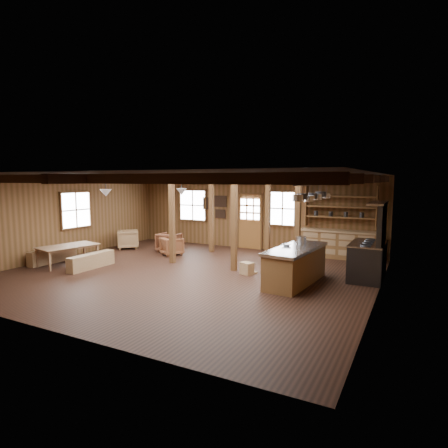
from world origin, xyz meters
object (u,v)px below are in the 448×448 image
at_px(dining_table, 69,255).
at_px(armchair_b, 172,246).
at_px(commercial_range, 370,255).
at_px(armchair_c, 128,239).
at_px(kitchen_island, 296,265).
at_px(armchair_a, 169,242).

bearing_deg(dining_table, armchair_b, -23.27).
relative_size(commercial_range, armchair_c, 2.66).
distance_m(commercial_range, armchair_c, 8.86).
distance_m(kitchen_island, armchair_c, 7.43).
xyz_separation_m(kitchen_island, dining_table, (-6.91, -1.26, -0.17)).
xyz_separation_m(dining_table, armchair_a, (1.49, 3.25, 0.04)).
height_order(dining_table, armchair_c, armchair_c).
height_order(commercial_range, dining_table, commercial_range).
height_order(commercial_range, armchair_b, commercial_range).
distance_m(kitchen_island, armchair_b, 5.19).
xyz_separation_m(kitchen_island, commercial_range, (1.63, 1.30, 0.18)).
relative_size(commercial_range, armchair_a, 2.71).
bearing_deg(armchair_b, armchair_a, -14.14).
height_order(kitchen_island, commercial_range, commercial_range).
height_order(dining_table, armchair_b, armchair_b).
distance_m(commercial_range, armchair_a, 7.10).
height_order(dining_table, armchair_a, armchair_a).
height_order(armchair_a, armchair_b, armchair_a).
distance_m(dining_table, armchair_b, 3.40).
distance_m(kitchen_island, armchair_a, 5.78).
bearing_deg(armchair_c, armchair_a, -125.42).
relative_size(armchair_b, armchair_c, 0.88).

